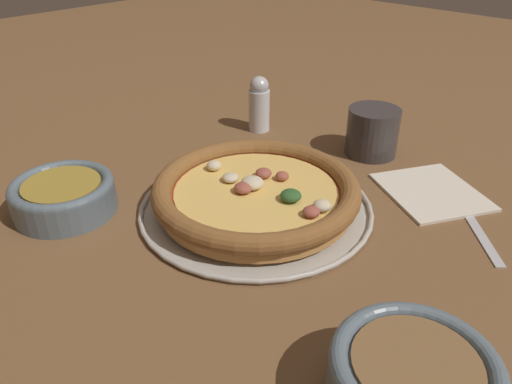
{
  "coord_description": "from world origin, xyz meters",
  "views": [
    {
      "loc": [
        0.41,
        0.39,
        0.36
      ],
      "look_at": [
        0.0,
        0.0,
        0.03
      ],
      "focal_mm": 35.0,
      "sensor_mm": 36.0,
      "label": 1
    }
  ],
  "objects_px": {
    "pizza": "(256,192)",
    "bowl_far": "(412,383)",
    "fork": "(469,216)",
    "drinking_cup": "(372,132)",
    "bowl_near": "(63,195)",
    "pepper_shaker": "(259,104)",
    "napkin": "(432,191)",
    "pizza_tray": "(256,207)"
  },
  "relations": [
    {
      "from": "fork",
      "to": "pepper_shaker",
      "type": "xyz_separation_m",
      "value": [
        -0.02,
        -0.4,
        0.05
      ]
    },
    {
      "from": "pizza",
      "to": "bowl_far",
      "type": "bearing_deg",
      "value": 65.29
    },
    {
      "from": "pizza_tray",
      "to": "pizza",
      "type": "bearing_deg",
      "value": 121.86
    },
    {
      "from": "bowl_far",
      "to": "napkin",
      "type": "xyz_separation_m",
      "value": [
        -0.34,
        -0.15,
        -0.03
      ]
    },
    {
      "from": "fork",
      "to": "drinking_cup",
      "type": "bearing_deg",
      "value": 27.21
    },
    {
      "from": "bowl_near",
      "to": "drinking_cup",
      "type": "bearing_deg",
      "value": 155.23
    },
    {
      "from": "pizza_tray",
      "to": "fork",
      "type": "height_order",
      "value": "pizza_tray"
    },
    {
      "from": "bowl_near",
      "to": "pepper_shaker",
      "type": "height_order",
      "value": "pepper_shaker"
    },
    {
      "from": "pizza",
      "to": "bowl_near",
      "type": "distance_m",
      "value": 0.25
    },
    {
      "from": "napkin",
      "to": "fork",
      "type": "distance_m",
      "value": 0.07
    },
    {
      "from": "bowl_near",
      "to": "napkin",
      "type": "height_order",
      "value": "bowl_near"
    },
    {
      "from": "bowl_far",
      "to": "fork",
      "type": "height_order",
      "value": "bowl_far"
    },
    {
      "from": "bowl_near",
      "to": "pepper_shaker",
      "type": "relative_size",
      "value": 1.36
    },
    {
      "from": "bowl_near",
      "to": "bowl_far",
      "type": "height_order",
      "value": "bowl_far"
    },
    {
      "from": "bowl_near",
      "to": "drinking_cup",
      "type": "height_order",
      "value": "drinking_cup"
    },
    {
      "from": "pizza",
      "to": "pepper_shaker",
      "type": "height_order",
      "value": "pepper_shaker"
    },
    {
      "from": "pizza",
      "to": "bowl_far",
      "type": "relative_size",
      "value": 2.05
    },
    {
      "from": "drinking_cup",
      "to": "fork",
      "type": "relative_size",
      "value": 0.56
    },
    {
      "from": "bowl_near",
      "to": "bowl_far",
      "type": "relative_size",
      "value": 1.0
    },
    {
      "from": "pizza",
      "to": "drinking_cup",
      "type": "bearing_deg",
      "value": 176.42
    },
    {
      "from": "pizza_tray",
      "to": "bowl_near",
      "type": "height_order",
      "value": "bowl_near"
    },
    {
      "from": "pizza_tray",
      "to": "bowl_near",
      "type": "distance_m",
      "value": 0.25
    },
    {
      "from": "pizza_tray",
      "to": "fork",
      "type": "distance_m",
      "value": 0.28
    },
    {
      "from": "napkin",
      "to": "bowl_near",
      "type": "bearing_deg",
      "value": -41.19
    },
    {
      "from": "pizza",
      "to": "bowl_far",
      "type": "distance_m",
      "value": 0.33
    },
    {
      "from": "bowl_far",
      "to": "fork",
      "type": "distance_m",
      "value": 0.33
    },
    {
      "from": "pizza_tray",
      "to": "bowl_near",
      "type": "bearing_deg",
      "value": -46.07
    },
    {
      "from": "bowl_near",
      "to": "pizza",
      "type": "bearing_deg",
      "value": 133.92
    },
    {
      "from": "pizza",
      "to": "drinking_cup",
      "type": "relative_size",
      "value": 3.3
    },
    {
      "from": "bowl_far",
      "to": "drinking_cup",
      "type": "bearing_deg",
      "value": -144.24
    },
    {
      "from": "pizza",
      "to": "pepper_shaker",
      "type": "relative_size",
      "value": 2.78
    },
    {
      "from": "pizza",
      "to": "drinking_cup",
      "type": "distance_m",
      "value": 0.25
    },
    {
      "from": "pizza",
      "to": "bowl_far",
      "type": "xyz_separation_m",
      "value": [
        0.14,
        0.3,
        0.01
      ]
    },
    {
      "from": "fork",
      "to": "napkin",
      "type": "bearing_deg",
      "value": 27.24
    },
    {
      "from": "bowl_far",
      "to": "fork",
      "type": "xyz_separation_m",
      "value": [
        -0.31,
        -0.08,
        -0.03
      ]
    },
    {
      "from": "fork",
      "to": "pepper_shaker",
      "type": "height_order",
      "value": "pepper_shaker"
    },
    {
      "from": "drinking_cup",
      "to": "fork",
      "type": "xyz_separation_m",
      "value": [
        0.08,
        0.2,
        -0.04
      ]
    },
    {
      "from": "bowl_near",
      "to": "napkin",
      "type": "bearing_deg",
      "value": 138.81
    },
    {
      "from": "drinking_cup",
      "to": "napkin",
      "type": "bearing_deg",
      "value": 69.18
    },
    {
      "from": "drinking_cup",
      "to": "napkin",
      "type": "distance_m",
      "value": 0.15
    },
    {
      "from": "pizza",
      "to": "bowl_near",
      "type": "bearing_deg",
      "value": -46.08
    },
    {
      "from": "pizza_tray",
      "to": "pizza",
      "type": "height_order",
      "value": "pizza"
    }
  ]
}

